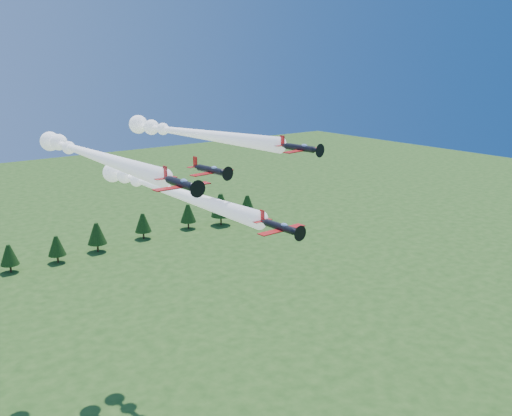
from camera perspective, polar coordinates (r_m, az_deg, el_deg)
plane_lead at (r=97.23m, az=-9.30°, el=1.96°), size 7.25×53.29×3.70m
plane_left at (r=98.80m, az=-16.48°, el=5.30°), size 7.73×54.71×3.70m
plane_right at (r=105.61m, az=-6.90°, el=7.51°), size 11.80×47.73×3.70m
plane_slot at (r=85.33m, az=-4.55°, el=3.81°), size 7.56×8.19×2.64m
treeline at (r=186.82m, az=-20.31°, el=-3.11°), size 170.36×12.91×11.92m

